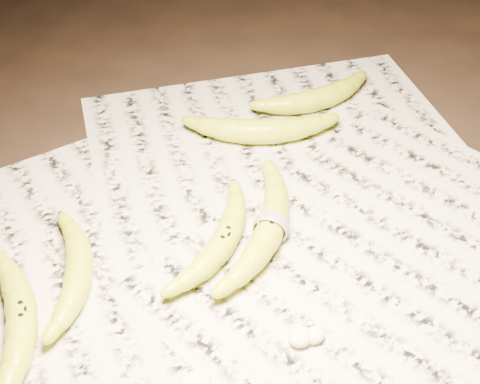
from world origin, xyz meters
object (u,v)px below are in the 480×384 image
banana_left_a (21,317)px  banana_upper_a (261,129)px  banana_center (224,239)px  banana_upper_b (319,97)px  banana_left_b (78,269)px  banana_taped (271,225)px

banana_left_a → banana_upper_a: 0.44m
banana_left_a → banana_center: size_ratio=1.10×
banana_upper_a → banana_upper_b: bearing=42.2°
banana_left_b → banana_upper_b: 0.48m
banana_left_b → banana_upper_a: bearing=-45.0°
banana_left_b → banana_taped: size_ratio=0.77×
banana_center → banana_upper_b: bearing=-2.3°
banana_upper_a → banana_upper_b: 0.13m
banana_taped → banana_upper_b: size_ratio=1.23×
banana_left_a → banana_center: banana_left_a is taller
banana_left_a → banana_left_b: bearing=-50.2°
banana_left_b → banana_upper_b: (0.46, 0.15, 0.00)m
banana_center → banana_upper_a: bearing=9.6°
banana_center → banana_taped: bearing=-46.9°
banana_left_a → banana_taped: 0.31m
banana_center → banana_upper_b: banana_upper_b is taller
banana_left_b → banana_upper_a: banana_upper_a is taller
banana_center → banana_taped: banana_taped is taller
banana_left_a → banana_upper_b: 0.57m
banana_upper_b → banana_taped: bearing=-132.3°
banana_left_a → banana_left_b: 0.09m
banana_center → banana_left_b: bearing=128.6°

